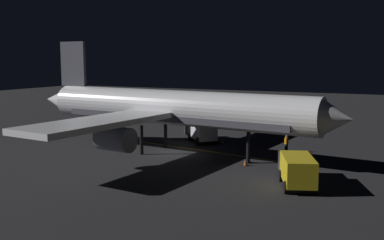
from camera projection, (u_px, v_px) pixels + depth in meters
ground_plane at (174, 154)px, 45.45m from camera, size 180.00×180.00×0.20m
apron_guide_stripe at (219, 153)px, 45.65m from camera, size 3.94×20.36×0.01m
airliner at (169, 109)px, 45.16m from camera, size 33.38×35.69×11.34m
baggage_truck at (296, 169)px, 33.86m from camera, size 6.72×4.22×2.31m
catering_truck at (201, 131)px, 51.82m from camera, size 5.67×5.55×2.48m
ground_crew_worker at (286, 144)px, 45.92m from camera, size 0.40×0.40×1.74m
traffic_cone_near_left at (248, 160)px, 41.41m from camera, size 0.50×0.50×0.55m
traffic_cone_near_right at (245, 163)px, 40.23m from camera, size 0.50×0.50×0.55m
traffic_cone_under_wing at (223, 141)px, 50.75m from camera, size 0.50×0.50×0.55m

